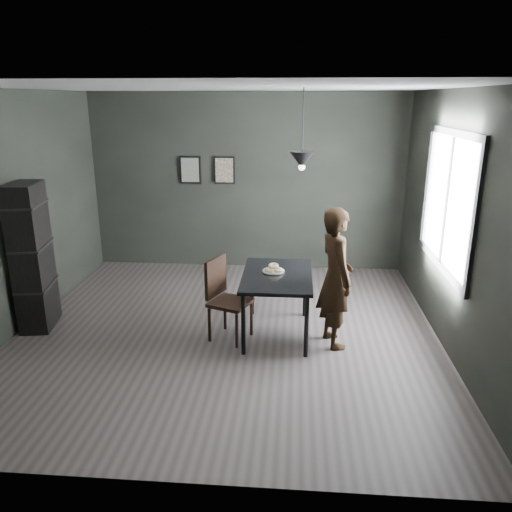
# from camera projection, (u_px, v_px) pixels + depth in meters

# --- Properties ---
(ground) EXTENTS (5.00, 5.00, 0.00)m
(ground) POSITION_uv_depth(u_px,v_px,m) (227.00, 331.00, 6.03)
(ground) COLOR #383230
(ground) RESTS_ON ground
(back_wall) EXTENTS (5.00, 0.10, 2.80)m
(back_wall) POSITION_uv_depth(u_px,v_px,m) (247.00, 183.00, 7.98)
(back_wall) COLOR black
(back_wall) RESTS_ON ground
(ceiling) EXTENTS (5.00, 5.00, 0.02)m
(ceiling) POSITION_uv_depth(u_px,v_px,m) (222.00, 87.00, 5.18)
(ceiling) COLOR silver
(ceiling) RESTS_ON ground
(window_assembly) EXTENTS (0.04, 1.96, 1.56)m
(window_assembly) POSITION_uv_depth(u_px,v_px,m) (447.00, 201.00, 5.55)
(window_assembly) COLOR white
(window_assembly) RESTS_ON ground
(cafe_table) EXTENTS (0.80, 1.20, 0.75)m
(cafe_table) POSITION_uv_depth(u_px,v_px,m) (277.00, 281.00, 5.78)
(cafe_table) COLOR black
(cafe_table) RESTS_ON ground
(white_plate) EXTENTS (0.23, 0.23, 0.01)m
(white_plate) POSITION_uv_depth(u_px,v_px,m) (273.00, 272.00, 5.83)
(white_plate) COLOR white
(white_plate) RESTS_ON cafe_table
(donut_pile) EXTENTS (0.21, 0.21, 0.09)m
(donut_pile) POSITION_uv_depth(u_px,v_px,m) (274.00, 268.00, 5.82)
(donut_pile) COLOR beige
(donut_pile) RESTS_ON white_plate
(woman) EXTENTS (0.54, 0.67, 1.59)m
(woman) POSITION_uv_depth(u_px,v_px,m) (336.00, 278.00, 5.51)
(woman) COLOR black
(woman) RESTS_ON ground
(wood_chair) EXTENTS (0.54, 0.54, 0.96)m
(wood_chair) POSITION_uv_depth(u_px,v_px,m) (224.00, 293.00, 5.74)
(wood_chair) COLOR black
(wood_chair) RESTS_ON ground
(shelf_unit) EXTENTS (0.43, 0.64, 1.77)m
(shelf_unit) POSITION_uv_depth(u_px,v_px,m) (32.00, 257.00, 5.93)
(shelf_unit) COLOR black
(shelf_unit) RESTS_ON ground
(pendant_lamp) EXTENTS (0.28, 0.28, 0.86)m
(pendant_lamp) POSITION_uv_depth(u_px,v_px,m) (302.00, 160.00, 5.44)
(pendant_lamp) COLOR black
(pendant_lamp) RESTS_ON ground
(framed_print_left) EXTENTS (0.34, 0.04, 0.44)m
(framed_print_left) POSITION_uv_depth(u_px,v_px,m) (190.00, 170.00, 7.96)
(framed_print_left) COLOR black
(framed_print_left) RESTS_ON ground
(framed_print_right) EXTENTS (0.34, 0.04, 0.44)m
(framed_print_right) POSITION_uv_depth(u_px,v_px,m) (224.00, 170.00, 7.92)
(framed_print_right) COLOR black
(framed_print_right) RESTS_ON ground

